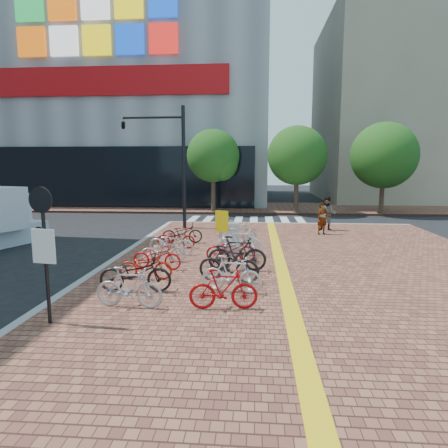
# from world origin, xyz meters

# --- Properties ---
(ground) EXTENTS (120.00, 120.00, 0.00)m
(ground) POSITION_xyz_m (0.00, 0.00, 0.00)
(ground) COLOR black
(ground) RESTS_ON ground
(sidewalk) EXTENTS (14.00, 34.00, 0.15)m
(sidewalk) POSITION_xyz_m (3.00, -5.00, 0.07)
(sidewalk) COLOR brown
(sidewalk) RESTS_ON ground
(tactile_strip) EXTENTS (0.40, 34.00, 0.01)m
(tactile_strip) POSITION_xyz_m (2.00, -5.00, 0.16)
(tactile_strip) COLOR yellow
(tactile_strip) RESTS_ON sidewalk
(kerb_north) EXTENTS (14.00, 0.25, 0.15)m
(kerb_north) POSITION_xyz_m (3.00, 12.00, 0.08)
(kerb_north) COLOR gray
(kerb_north) RESTS_ON ground
(far_sidewalk) EXTENTS (70.00, 8.00, 0.15)m
(far_sidewalk) POSITION_xyz_m (0.00, 21.00, 0.07)
(far_sidewalk) COLOR brown
(far_sidewalk) RESTS_ON ground
(department_store) EXTENTS (36.00, 24.27, 28.00)m
(department_store) POSITION_xyz_m (-15.99, 31.95, 13.98)
(department_store) COLOR gray
(department_store) RESTS_ON ground
(building_beige) EXTENTS (20.00, 18.00, 18.00)m
(building_beige) POSITION_xyz_m (18.00, 32.00, 9.00)
(building_beige) COLOR gray
(building_beige) RESTS_ON ground
(crosswalk) EXTENTS (7.50, 4.00, 0.01)m
(crosswalk) POSITION_xyz_m (0.50, 14.00, 0.01)
(crosswalk) COLOR silver
(crosswalk) RESTS_ON ground
(street_trees) EXTENTS (16.20, 4.60, 6.35)m
(street_trees) POSITION_xyz_m (5.04, 17.45, 4.10)
(street_trees) COLOR #38281E
(street_trees) RESTS_ON far_sidewalk
(bike_0) EXTENTS (1.68, 0.57, 0.99)m
(bike_0) POSITION_xyz_m (-1.86, -2.55, 0.65)
(bike_0) COLOR #B2B2B7
(bike_0) RESTS_ON sidewalk
(bike_1) EXTENTS (1.98, 0.83, 1.01)m
(bike_1) POSITION_xyz_m (-2.07, -1.36, 0.66)
(bike_1) COLOR black
(bike_1) RESTS_ON sidewalk
(bike_2) EXTENTS (1.60, 0.57, 0.84)m
(bike_2) POSITION_xyz_m (-2.12, -0.17, 0.57)
(bike_2) COLOR #B81F0D
(bike_2) RESTS_ON sidewalk
(bike_3) EXTENTS (1.71, 0.79, 0.86)m
(bike_3) POSITION_xyz_m (-2.07, 0.99, 0.58)
(bike_3) COLOR red
(bike_3) RESTS_ON sidewalk
(bike_4) EXTENTS (1.66, 0.84, 0.83)m
(bike_4) POSITION_xyz_m (-2.09, 1.94, 0.57)
(bike_4) COLOR #B9B8BD
(bike_4) RESTS_ON sidewalk
(bike_5) EXTENTS (1.86, 0.91, 0.94)m
(bike_5) POSITION_xyz_m (-2.08, 3.20, 0.62)
(bike_5) COLOR #BBBBC0
(bike_5) RESTS_ON sidewalk
(bike_6) EXTENTS (1.65, 0.70, 0.84)m
(bike_6) POSITION_xyz_m (-2.13, 4.40, 0.57)
(bike_6) COLOR #A50B0D
(bike_6) RESTS_ON sidewalk
(bike_7) EXTENTS (1.83, 0.90, 0.92)m
(bike_7) POSITION_xyz_m (-2.07, 5.43, 0.61)
(bike_7) COLOR black
(bike_7) RESTS_ON sidewalk
(bike_8) EXTENTS (1.66, 0.60, 0.98)m
(bike_8) POSITION_xyz_m (0.39, -2.48, 0.64)
(bike_8) COLOR #A70B0E
(bike_8) RESTS_ON sidewalk
(bike_9) EXTENTS (1.72, 0.79, 0.99)m
(bike_9) POSITION_xyz_m (0.51, -1.20, 0.65)
(bike_9) COLOR silver
(bike_9) RESTS_ON sidewalk
(bike_10) EXTENTS (1.86, 0.81, 1.08)m
(bike_10) POSITION_xyz_m (0.37, -0.27, 0.69)
(bike_10) COLOR black
(bike_10) RESTS_ON sidewalk
(bike_11) EXTENTS (1.89, 0.55, 1.13)m
(bike_11) POSITION_xyz_m (0.55, 1.03, 0.72)
(bike_11) COLOR black
(bike_11) RESTS_ON sidewalk
(bike_12) EXTENTS (1.75, 0.67, 0.91)m
(bike_12) POSITION_xyz_m (0.27, 2.15, 0.60)
(bike_12) COLOR #A80C16
(bike_12) RESTS_ON sidewalk
(bike_13) EXTENTS (1.74, 0.55, 1.04)m
(bike_13) POSITION_xyz_m (0.53, 3.26, 0.67)
(bike_13) COLOR white
(bike_13) RESTS_ON sidewalk
(bike_14) EXTENTS (1.66, 0.68, 0.85)m
(bike_14) POSITION_xyz_m (0.46, 4.27, 0.58)
(bike_14) COLOR silver
(bike_14) RESTS_ON sidewalk
(bike_15) EXTENTS (1.67, 0.49, 1.00)m
(bike_15) POSITION_xyz_m (0.34, 5.57, 0.65)
(bike_15) COLOR #A5A5AA
(bike_15) RESTS_ON sidewalk
(pedestrian_a) EXTENTS (0.68, 0.59, 1.57)m
(pedestrian_a) POSITION_xyz_m (4.39, 8.22, 0.93)
(pedestrian_a) COLOR gray
(pedestrian_a) RESTS_ON sidewalk
(pedestrian_b) EXTENTS (0.98, 0.83, 1.76)m
(pedestrian_b) POSITION_xyz_m (4.86, 9.42, 1.03)
(pedestrian_b) COLOR #515A66
(pedestrian_b) RESTS_ON sidewalk
(utility_box) EXTENTS (0.61, 0.50, 1.17)m
(utility_box) POSITION_xyz_m (0.22, 3.64, 0.73)
(utility_box) COLOR silver
(utility_box) RESTS_ON sidewalk
(yellow_sign) EXTENTS (0.47, 0.18, 1.77)m
(yellow_sign) POSITION_xyz_m (-0.09, 2.57, 1.37)
(yellow_sign) COLOR #B7B7BC
(yellow_sign) RESTS_ON sidewalk
(notice_sign) EXTENTS (0.54, 0.16, 2.95)m
(notice_sign) POSITION_xyz_m (-3.27, -3.66, 2.01)
(notice_sign) COLOR black
(notice_sign) RESTS_ON sidewalk
(traffic_light_pole) EXTENTS (3.48, 1.34, 6.47)m
(traffic_light_pole) POSITION_xyz_m (-4.24, 9.77, 4.62)
(traffic_light_pole) COLOR black
(traffic_light_pole) RESTS_ON sidewalk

